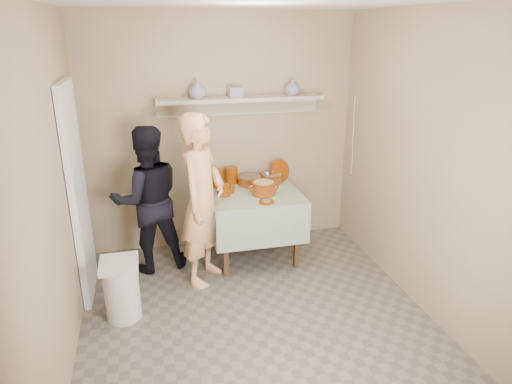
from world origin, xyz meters
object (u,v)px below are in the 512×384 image
object	(u,v)px
person_helper	(148,200)
serving_table	(253,202)
cazuela_rice	(264,187)
person_cook	(202,200)
trash_bin	(122,289)

from	to	relation	value
person_helper	serving_table	size ratio (longest dim) A/B	1.57
person_helper	cazuela_rice	distance (m)	1.20
person_cook	trash_bin	distance (m)	1.09
person_cook	person_helper	size ratio (longest dim) A/B	1.11
person_cook	person_helper	xyz separation A→B (m)	(-0.51, 0.38, -0.09)
person_helper	cazuela_rice	xyz separation A→B (m)	(1.19, -0.13, 0.08)
serving_table	cazuela_rice	world-z (taller)	cazuela_rice
cazuela_rice	trash_bin	size ratio (longest dim) A/B	0.59
person_cook	person_helper	bearing A→B (deg)	85.36
person_helper	serving_table	bearing A→B (deg)	170.57
cazuela_rice	trash_bin	bearing A→B (deg)	-153.21
person_helper	cazuela_rice	world-z (taller)	person_helper
person_cook	person_helper	world-z (taller)	person_cook
person_cook	person_helper	distance (m)	0.64
person_helper	serving_table	distance (m)	1.11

